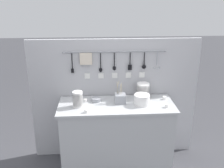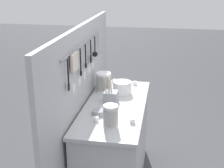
% 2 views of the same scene
% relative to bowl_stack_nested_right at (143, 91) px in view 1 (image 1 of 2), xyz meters
% --- Properties ---
extents(ground_plane, '(20.00, 20.00, 0.00)m').
position_rel_bowl_stack_nested_right_xyz_m(ground_plane, '(-0.36, -0.19, -1.00)').
color(ground_plane, '#424247').
extents(counter, '(1.43, 0.58, 0.90)m').
position_rel_bowl_stack_nested_right_xyz_m(counter, '(-0.36, -0.19, -0.55)').
color(counter, '#B7BABC').
rests_on(counter, ground).
extents(back_wall, '(2.23, 0.11, 1.65)m').
position_rel_bowl_stack_nested_right_xyz_m(back_wall, '(-0.36, 0.14, -0.17)').
color(back_wall, '#B2B2B7').
rests_on(back_wall, ground).
extents(bowl_stack_nested_right, '(0.16, 0.16, 0.20)m').
position_rel_bowl_stack_nested_right_xyz_m(bowl_stack_nested_right, '(0.00, 0.00, 0.00)').
color(bowl_stack_nested_right, white).
rests_on(bowl_stack_nested_right, counter).
extents(bowl_stack_tall_left, '(0.12, 0.12, 0.19)m').
position_rel_bowl_stack_nested_right_xyz_m(bowl_stack_tall_left, '(-0.83, -0.23, -0.00)').
color(bowl_stack_tall_left, white).
rests_on(bowl_stack_tall_left, counter).
extents(plate_stack, '(0.19, 0.19, 0.13)m').
position_rel_bowl_stack_nested_right_xyz_m(plate_stack, '(-0.05, -0.21, -0.03)').
color(plate_stack, white).
rests_on(plate_stack, counter).
extents(steel_mixing_bowl, '(0.12, 0.12, 0.04)m').
position_rel_bowl_stack_nested_right_xyz_m(steel_mixing_bowl, '(-0.61, -0.08, -0.08)').
color(steel_mixing_bowl, '#93969E').
rests_on(steel_mixing_bowl, counter).
extents(cutlery_caddy, '(0.13, 0.13, 0.27)m').
position_rel_bowl_stack_nested_right_xyz_m(cutlery_caddy, '(-0.31, -0.14, -0.04)').
color(cutlery_caddy, '#93969E').
rests_on(cutlery_caddy, counter).
extents(cup_edge_far, '(0.05, 0.05, 0.04)m').
position_rel_bowl_stack_nested_right_xyz_m(cup_edge_far, '(-0.73, -0.40, -0.08)').
color(cup_edge_far, white).
rests_on(cup_edge_far, counter).
extents(cup_beside_plates, '(0.05, 0.05, 0.04)m').
position_rel_bowl_stack_nested_right_xyz_m(cup_beside_plates, '(0.23, -0.32, -0.08)').
color(cup_beside_plates, white).
rests_on(cup_beside_plates, counter).
extents(cup_by_caddy, '(0.05, 0.05, 0.04)m').
position_rel_bowl_stack_nested_right_xyz_m(cup_by_caddy, '(0.27, -0.07, -0.08)').
color(cup_by_caddy, white).
rests_on(cup_by_caddy, counter).
extents(cup_back_left, '(0.05, 0.05, 0.04)m').
position_rel_bowl_stack_nested_right_xyz_m(cup_back_left, '(-0.75, -0.08, -0.08)').
color(cup_back_left, white).
rests_on(cup_back_left, counter).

